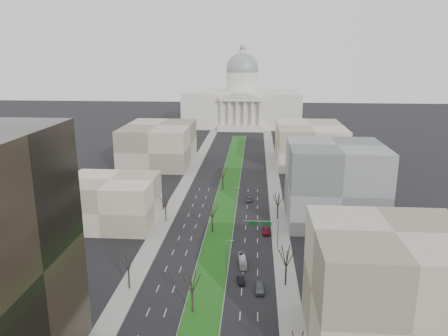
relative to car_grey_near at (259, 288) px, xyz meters
The scene contains 25 objects.
ground 71.92m from the car_grey_near, 99.11° to the left, with size 600.00×600.00×0.00m, color black.
median 70.92m from the car_grey_near, 99.24° to the left, with size 8.00×222.03×0.20m.
sidewalk_left 54.33m from the car_grey_near, 122.13° to the left, with size 5.00×330.00×0.15m, color gray.
sidewalk_right 46.41m from the car_grey_near, 82.43° to the left, with size 5.00×330.00×0.15m, color gray.
capitol 221.42m from the car_grey_near, 92.96° to the left, with size 80.00×46.00×55.00m.
building_beige_left 57.49m from the car_grey_near, 140.96° to the left, with size 26.00×22.00×14.00m, color tan.
building_tan_right 29.31m from the car_grey_near, 38.19° to the right, with size 26.00×24.00×22.00m, color gray.
building_grey_right 49.85m from the car_grey_near, 62.26° to the left, with size 28.00×26.00×24.00m, color slate.
building_far_left 120.58m from the car_grey_near, 112.68° to the left, with size 30.00×40.00×18.00m, color gray.
building_far_right 118.66m from the car_grey_near, 78.50° to the left, with size 30.00×40.00×18.00m, color tan.
tree_left_mid 29.26m from the car_grey_near, behind, with size 5.40×5.40×9.72m.
tree_left_far 48.73m from the car_grey_near, 126.24° to the left, with size 5.28×5.28×9.50m.
tree_right_mid 9.09m from the car_grey_near, 27.33° to the left, with size 5.52×5.52×9.94m.
tree_right_far 43.76m from the car_grey_near, 82.30° to the left, with size 5.04×5.04×9.07m.
tree_median_a 17.27m from the car_grey_near, 146.10° to the right, with size 5.40×5.40×9.72m.
tree_median_b 34.33m from the car_grey_near, 113.36° to the left, with size 5.40×5.40×9.72m.
tree_median_c 72.52m from the car_grey_near, 100.68° to the left, with size 5.40×5.40×9.72m.
streetlamp_median_b 10.49m from the car_grey_near, 141.80° to the left, with size 1.90×0.20×9.16m.
streetlamp_median_c 46.80m from the car_grey_near, 99.42° to the left, with size 1.90×0.20×9.16m.
mast_arm_signs 21.78m from the car_grey_near, 84.30° to the left, with size 9.12×0.24×8.09m.
car_grey_near is the anchor object (origin of this frame).
car_black 5.51m from the car_grey_near, 139.08° to the left, with size 1.43×4.09×1.35m, color black.
car_red 31.85m from the car_grey_near, 86.20° to the left, with size 2.26×5.56×1.61m, color maroon.
car_grey_far 59.59m from the car_grey_near, 93.16° to the left, with size 2.10×4.55×1.27m, color #4B4C52.
box_van 12.71m from the car_grey_near, 108.69° to the left, with size 1.68×7.19×2.00m, color silver.
Camera 1 is at (9.91, -36.32, 50.52)m, focal length 35.00 mm.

